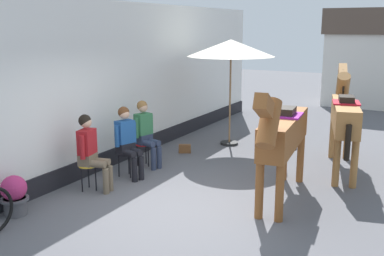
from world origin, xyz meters
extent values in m
plane|color=#56565B|center=(0.00, 3.00, 0.00)|extent=(40.00, 40.00, 0.00)
cube|color=white|center=(-2.55, 1.50, 1.70)|extent=(0.30, 14.00, 3.40)
cube|color=black|center=(-2.53, 1.50, 0.18)|extent=(0.34, 14.00, 0.36)
cube|color=silver|center=(1.40, 11.99, 1.30)|extent=(3.20, 2.40, 2.60)
cube|color=brown|center=(1.40, 11.99, 3.05)|extent=(3.40, 2.60, 0.90)
cylinder|color=gold|center=(-1.83, -0.07, 0.46)|extent=(0.34, 0.34, 0.03)
cylinder|color=black|center=(-1.69, -0.04, 0.22)|extent=(0.02, 0.02, 0.45)
cylinder|color=black|center=(-1.92, 0.04, 0.22)|extent=(0.02, 0.02, 0.45)
cylinder|color=black|center=(-1.87, -0.20, 0.22)|extent=(0.02, 0.02, 0.45)
cube|color=brown|center=(-1.83, -0.07, 0.58)|extent=(0.30, 0.36, 0.20)
cube|color=maroon|center=(-1.83, -0.07, 0.90)|extent=(0.29, 0.38, 0.44)
sphere|color=tan|center=(-1.83, -0.07, 1.25)|extent=(0.20, 0.20, 0.20)
sphere|color=black|center=(-1.85, -0.07, 1.28)|extent=(0.22, 0.22, 0.22)
cylinder|color=brown|center=(-1.66, 0.05, 0.53)|extent=(0.40, 0.21, 0.13)
cylinder|color=brown|center=(-1.47, 0.09, 0.23)|extent=(0.11, 0.11, 0.46)
cylinder|color=brown|center=(-1.62, -0.10, 0.53)|extent=(0.40, 0.21, 0.13)
cylinder|color=brown|center=(-1.44, -0.06, 0.23)|extent=(0.11, 0.11, 0.46)
cylinder|color=maroon|center=(-1.85, 0.13, 0.85)|extent=(0.09, 0.09, 0.42)
cylinder|color=maroon|center=(-1.77, -0.26, 0.85)|extent=(0.09, 0.09, 0.42)
cylinder|color=black|center=(-1.70, 0.88, 0.46)|extent=(0.34, 0.34, 0.03)
cylinder|color=black|center=(-1.57, 0.84, 0.22)|extent=(0.02, 0.02, 0.45)
cylinder|color=black|center=(-1.73, 1.02, 0.22)|extent=(0.02, 0.02, 0.45)
cylinder|color=black|center=(-1.81, 0.79, 0.22)|extent=(0.02, 0.02, 0.45)
cube|color=black|center=(-1.70, 0.88, 0.58)|extent=(0.33, 0.38, 0.20)
cube|color=#1E4C8C|center=(-1.70, 0.88, 0.90)|extent=(0.31, 0.39, 0.44)
sphere|color=tan|center=(-1.70, 0.88, 1.25)|extent=(0.20, 0.20, 0.20)
sphere|color=#593319|center=(-1.72, 0.89, 1.28)|extent=(0.22, 0.22, 0.22)
cylinder|color=black|center=(-1.50, 0.90, 0.53)|extent=(0.40, 0.24, 0.13)
cylinder|color=black|center=(-1.32, 0.84, 0.23)|extent=(0.11, 0.11, 0.46)
cylinder|color=black|center=(-1.55, 0.75, 0.53)|extent=(0.40, 0.24, 0.13)
cylinder|color=black|center=(-1.36, 0.69, 0.23)|extent=(0.11, 0.11, 0.46)
cylinder|color=#1E4C8C|center=(-1.62, 1.07, 0.85)|extent=(0.09, 0.09, 0.42)
cylinder|color=#1E4C8C|center=(-1.74, 0.69, 0.85)|extent=(0.09, 0.09, 0.42)
cylinder|color=red|center=(-1.80, 1.64, 0.46)|extent=(0.34, 0.34, 0.03)
cylinder|color=black|center=(-1.66, 1.61, 0.22)|extent=(0.02, 0.02, 0.45)
cylinder|color=black|center=(-1.84, 1.78, 0.22)|extent=(0.02, 0.02, 0.45)
cylinder|color=black|center=(-1.89, 1.54, 0.22)|extent=(0.02, 0.02, 0.45)
cube|color=#2D3851|center=(-1.80, 1.64, 0.58)|extent=(0.31, 0.37, 0.20)
cube|color=#337247|center=(-1.80, 1.64, 0.90)|extent=(0.29, 0.38, 0.44)
sphere|color=tan|center=(-1.80, 1.64, 1.25)|extent=(0.20, 0.20, 0.20)
sphere|color=olive|center=(-1.82, 1.65, 1.28)|extent=(0.22, 0.22, 0.22)
cylinder|color=#2D3851|center=(-1.59, 1.68, 0.53)|extent=(0.40, 0.22, 0.13)
cylinder|color=#2D3851|center=(-1.41, 1.63, 0.23)|extent=(0.11, 0.11, 0.46)
cylinder|color=#2D3851|center=(-1.63, 1.52, 0.53)|extent=(0.40, 0.22, 0.13)
cylinder|color=#2D3851|center=(-1.45, 1.48, 0.23)|extent=(0.11, 0.11, 0.46)
cylinder|color=#337247|center=(-1.73, 1.83, 0.85)|extent=(0.09, 0.09, 0.42)
cylinder|color=#337247|center=(-1.83, 1.45, 0.85)|extent=(0.09, 0.09, 0.42)
cube|color=brown|center=(1.34, 1.22, 1.16)|extent=(0.68, 2.23, 0.52)
cylinder|color=brown|center=(1.60, 0.26, 0.45)|extent=(0.13, 0.13, 0.90)
cylinder|color=brown|center=(1.29, 0.23, 0.45)|extent=(0.13, 0.13, 0.90)
cylinder|color=brown|center=(1.39, 2.19, 0.45)|extent=(0.13, 0.13, 0.90)
cylinder|color=brown|center=(1.08, 2.15, 0.45)|extent=(0.13, 0.13, 0.90)
cylinder|color=brown|center=(1.47, 0.02, 1.55)|extent=(0.35, 0.66, 0.73)
cube|color=brown|center=(1.51, -0.32, 1.86)|extent=(0.24, 0.54, 0.40)
cube|color=black|center=(1.47, 0.04, 1.69)|extent=(0.11, 0.63, 0.48)
cylinder|color=black|center=(1.22, 2.35, 0.89)|extent=(0.11, 0.11, 0.65)
cube|color=#8C1E8C|center=(1.33, 1.32, 1.44)|extent=(0.56, 0.65, 0.03)
cube|color=black|center=(1.33, 1.32, 1.51)|extent=(0.33, 0.47, 0.12)
cube|color=#9E6B38|center=(1.96, 3.22, 1.16)|extent=(0.95, 2.24, 0.52)
cylinder|color=#9E6B38|center=(1.58, 4.14, 0.45)|extent=(0.13, 0.13, 0.90)
cylinder|color=#9E6B38|center=(1.88, 4.21, 0.45)|extent=(0.13, 0.13, 0.90)
cylinder|color=#9E6B38|center=(2.04, 2.25, 0.45)|extent=(0.13, 0.13, 0.90)
cylinder|color=#9E6B38|center=(2.34, 2.32, 0.45)|extent=(0.13, 0.13, 0.90)
cylinder|color=#9E6B38|center=(1.68, 4.39, 1.55)|extent=(0.42, 0.68, 0.73)
cube|color=#9E6B38|center=(1.60, 4.72, 1.86)|extent=(0.30, 0.56, 0.40)
cube|color=black|center=(1.68, 4.37, 1.69)|extent=(0.19, 0.62, 0.48)
cylinder|color=black|center=(2.23, 2.11, 0.89)|extent=(0.12, 0.12, 0.65)
cube|color=red|center=(1.99, 3.12, 1.44)|extent=(0.63, 0.70, 0.03)
cube|color=black|center=(1.99, 3.12, 1.51)|extent=(0.38, 0.49, 0.12)
cylinder|color=#4C4C51|center=(-2.10, -1.47, 0.14)|extent=(0.34, 0.34, 0.28)
cylinder|color=#4C4C51|center=(-2.10, -1.47, 0.26)|extent=(0.43, 0.43, 0.04)
sphere|color=#B22D66|center=(-2.10, -1.47, 0.44)|extent=(0.40, 0.40, 0.40)
cylinder|color=black|center=(-0.91, 4.12, 0.03)|extent=(0.44, 0.44, 0.06)
cylinder|color=olive|center=(-0.91, 4.12, 1.10)|extent=(0.04, 0.04, 2.20)
cone|color=beige|center=(-0.91, 4.12, 2.38)|extent=(2.10, 2.10, 0.40)
cube|color=brown|center=(-1.51, 2.91, 0.10)|extent=(0.30, 0.24, 0.20)
camera|label=1|loc=(3.50, -6.03, 2.90)|focal=42.59mm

